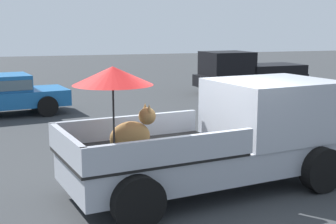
% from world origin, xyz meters
% --- Properties ---
extents(ground_plane, '(80.00, 80.00, 0.00)m').
position_xyz_m(ground_plane, '(0.00, 0.00, 0.00)').
color(ground_plane, '#2D3033').
extents(pickup_truck_main, '(5.28, 2.88, 2.29)m').
position_xyz_m(pickup_truck_main, '(0.40, 0.05, 0.97)').
color(pickup_truck_main, black).
rests_on(pickup_truck_main, ground).
extents(pickup_truck_far, '(4.91, 2.42, 1.80)m').
position_xyz_m(pickup_truck_far, '(6.40, 11.06, 0.87)').
color(pickup_truck_far, black).
rests_on(pickup_truck_far, ground).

